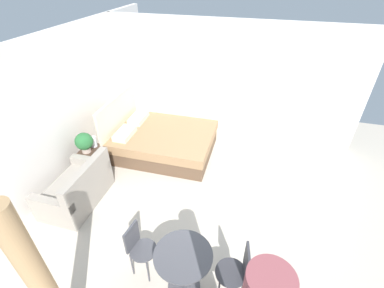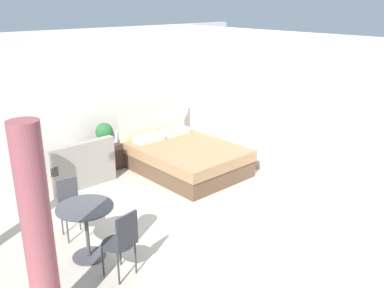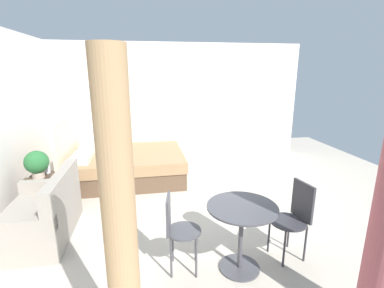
# 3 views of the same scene
# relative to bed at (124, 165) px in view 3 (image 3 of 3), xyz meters

# --- Properties ---
(ground_plane) EXTENTS (8.37, 8.93, 0.02)m
(ground_plane) POSITION_rel_bed_xyz_m (-1.42, -1.31, -0.31)
(ground_plane) COLOR #B2A899
(wall_right) EXTENTS (0.12, 5.93, 2.77)m
(wall_right) POSITION_rel_bed_xyz_m (1.27, -1.31, 1.08)
(wall_right) COLOR silver
(wall_right) RESTS_ON ground
(bed) EXTENTS (1.73, 2.25, 1.28)m
(bed) POSITION_rel_bed_xyz_m (0.00, 0.00, 0.00)
(bed) COLOR brown
(bed) RESTS_ON ground
(couch) EXTENTS (1.28, 0.82, 0.87)m
(couch) POSITION_rel_bed_xyz_m (-1.92, 0.91, -0.02)
(couch) COLOR gray
(couch) RESTS_ON ground
(nightstand) EXTENTS (0.46, 0.43, 0.53)m
(nightstand) POSITION_rel_bed_xyz_m (-1.02, 1.14, -0.04)
(nightstand) COLOR #38281E
(nightstand) RESTS_ON ground
(potted_plant) EXTENTS (0.35, 0.35, 0.43)m
(potted_plant) POSITION_rel_bed_xyz_m (-1.12, 1.19, 0.47)
(potted_plant) COLOR tan
(potted_plant) RESTS_ON nightstand
(vase) EXTENTS (0.13, 0.13, 0.22)m
(vase) POSITION_rel_bed_xyz_m (-0.90, 1.15, 0.34)
(vase) COLOR silver
(vase) RESTS_ON nightstand
(balcony_table) EXTENTS (0.75, 0.75, 0.76)m
(balcony_table) POSITION_rel_bed_xyz_m (-2.94, -1.44, 0.23)
(balcony_table) COLOR #3F3F44
(balcony_table) RESTS_ON ground
(cafe_chair_near_window) EXTENTS (0.48, 0.48, 0.91)m
(cafe_chair_near_window) POSITION_rel_bed_xyz_m (-2.81, -2.14, 0.24)
(cafe_chair_near_window) COLOR #2D2D33
(cafe_chair_near_window) RESTS_ON ground
(cafe_chair_near_couch) EXTENTS (0.43, 0.43, 0.87)m
(cafe_chair_near_couch) POSITION_rel_bed_xyz_m (-2.83, -0.76, 0.23)
(cafe_chair_near_couch) COLOR #3F3F44
(cafe_chair_near_couch) RESTS_ON ground
(curtain_right) EXTENTS (0.21, 0.21, 2.28)m
(curtain_right) POSITION_rel_bed_xyz_m (-3.86, -0.30, 0.84)
(curtain_right) COLOR tan
(curtain_right) RESTS_ON ground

